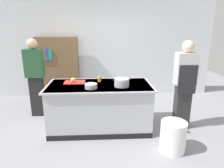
{
  "coord_description": "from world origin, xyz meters",
  "views": [
    {
      "loc": [
        0.04,
        -3.62,
        1.96
      ],
      "look_at": [
        0.25,
        0.2,
        0.85
      ],
      "focal_mm": 31.97,
      "sensor_mm": 36.0,
      "label": 1
    }
  ],
  "objects_px": {
    "mixing_bowl": "(91,86)",
    "juice_cup": "(99,79)",
    "person_guest": "(35,76)",
    "bookshelf": "(58,68)",
    "person_chef": "(184,84)",
    "onion": "(73,80)",
    "trash_bin": "(173,136)",
    "stock_pot": "(122,82)"
  },
  "relations": [
    {
      "from": "onion",
      "to": "person_guest",
      "type": "bearing_deg",
      "value": 147.14
    },
    {
      "from": "onion",
      "to": "bookshelf",
      "type": "distance_m",
      "value": 1.8
    },
    {
      "from": "juice_cup",
      "to": "bookshelf",
      "type": "xyz_separation_m",
      "value": [
        -1.14,
        1.59,
        -0.1
      ]
    },
    {
      "from": "stock_pot",
      "to": "bookshelf",
      "type": "bearing_deg",
      "value": 128.6
    },
    {
      "from": "bookshelf",
      "to": "juice_cup",
      "type": "bearing_deg",
      "value": -54.43
    },
    {
      "from": "person_guest",
      "to": "mixing_bowl",
      "type": "bearing_deg",
      "value": 73.04
    },
    {
      "from": "person_guest",
      "to": "person_chef",
      "type": "bearing_deg",
      "value": 95.28
    },
    {
      "from": "person_guest",
      "to": "stock_pot",
      "type": "bearing_deg",
      "value": 84.69
    },
    {
      "from": "juice_cup",
      "to": "person_chef",
      "type": "distance_m",
      "value": 1.64
    },
    {
      "from": "juice_cup",
      "to": "person_guest",
      "type": "height_order",
      "value": "person_guest"
    },
    {
      "from": "stock_pot",
      "to": "trash_bin",
      "type": "distance_m",
      "value": 1.26
    },
    {
      "from": "mixing_bowl",
      "to": "juice_cup",
      "type": "relative_size",
      "value": 2.22
    },
    {
      "from": "onion",
      "to": "bookshelf",
      "type": "relative_size",
      "value": 0.05
    },
    {
      "from": "mixing_bowl",
      "to": "trash_bin",
      "type": "relative_size",
      "value": 0.44
    },
    {
      "from": "stock_pot",
      "to": "mixing_bowl",
      "type": "xyz_separation_m",
      "value": [
        -0.56,
        -0.09,
        -0.03
      ]
    },
    {
      "from": "trash_bin",
      "to": "person_chef",
      "type": "xyz_separation_m",
      "value": [
        0.44,
        0.77,
        0.66
      ]
    },
    {
      "from": "mixing_bowl",
      "to": "juice_cup",
      "type": "xyz_separation_m",
      "value": [
        0.15,
        0.44,
        0.01
      ]
    },
    {
      "from": "mixing_bowl",
      "to": "bookshelf",
      "type": "xyz_separation_m",
      "value": [
        -0.99,
        2.03,
        -0.09
      ]
    },
    {
      "from": "stock_pot",
      "to": "bookshelf",
      "type": "relative_size",
      "value": 0.2
    },
    {
      "from": "onion",
      "to": "trash_bin",
      "type": "relative_size",
      "value": 0.18
    },
    {
      "from": "person_guest",
      "to": "bookshelf",
      "type": "bearing_deg",
      "value": -174.23
    },
    {
      "from": "mixing_bowl",
      "to": "person_guest",
      "type": "bearing_deg",
      "value": 143.52
    },
    {
      "from": "mixing_bowl",
      "to": "juice_cup",
      "type": "height_order",
      "value": "juice_cup"
    },
    {
      "from": "juice_cup",
      "to": "trash_bin",
      "type": "distance_m",
      "value": 1.72
    },
    {
      "from": "stock_pot",
      "to": "trash_bin",
      "type": "xyz_separation_m",
      "value": [
        0.77,
        -0.7,
        -0.72
      ]
    },
    {
      "from": "onion",
      "to": "person_guest",
      "type": "height_order",
      "value": "person_guest"
    },
    {
      "from": "onion",
      "to": "person_chef",
      "type": "xyz_separation_m",
      "value": [
        2.12,
        -0.18,
        -0.05
      ]
    },
    {
      "from": "trash_bin",
      "to": "person_chef",
      "type": "height_order",
      "value": "person_chef"
    },
    {
      "from": "juice_cup",
      "to": "bookshelf",
      "type": "distance_m",
      "value": 1.96
    },
    {
      "from": "onion",
      "to": "person_chef",
      "type": "bearing_deg",
      "value": -4.98
    },
    {
      "from": "mixing_bowl",
      "to": "bookshelf",
      "type": "distance_m",
      "value": 2.26
    },
    {
      "from": "onion",
      "to": "bookshelf",
      "type": "bearing_deg",
      "value": 110.61
    },
    {
      "from": "trash_bin",
      "to": "stock_pot",
      "type": "bearing_deg",
      "value": 137.81
    },
    {
      "from": "trash_bin",
      "to": "person_chef",
      "type": "distance_m",
      "value": 1.1
    },
    {
      "from": "person_chef",
      "to": "bookshelf",
      "type": "bearing_deg",
      "value": 51.93
    },
    {
      "from": "juice_cup",
      "to": "person_guest",
      "type": "distance_m",
      "value": 1.49
    },
    {
      "from": "trash_bin",
      "to": "bookshelf",
      "type": "distance_m",
      "value": 3.56
    },
    {
      "from": "juice_cup",
      "to": "person_chef",
      "type": "bearing_deg",
      "value": -9.63
    },
    {
      "from": "person_chef",
      "to": "trash_bin",
      "type": "bearing_deg",
      "value": 146.5
    },
    {
      "from": "mixing_bowl",
      "to": "juice_cup",
      "type": "distance_m",
      "value": 0.46
    },
    {
      "from": "onion",
      "to": "bookshelf",
      "type": "xyz_separation_m",
      "value": [
        -0.63,
        1.68,
        -0.11
      ]
    },
    {
      "from": "juice_cup",
      "to": "person_chef",
      "type": "relative_size",
      "value": 0.06
    }
  ]
}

